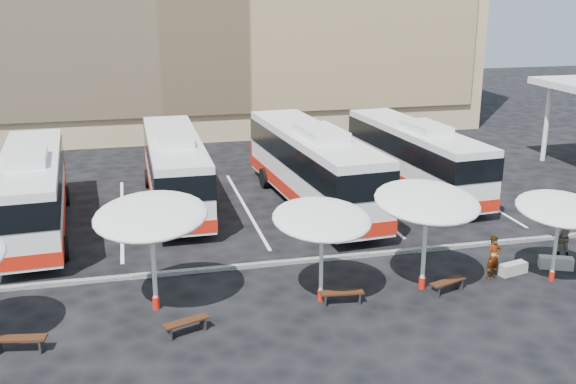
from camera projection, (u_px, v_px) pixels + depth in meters
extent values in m
plane|color=black|center=(281.00, 270.00, 26.15)|extent=(120.00, 120.00, 0.00)
cylinder|color=white|center=(547.00, 123.00, 41.99)|extent=(0.30, 0.30, 4.80)
cube|color=black|center=(278.00, 263.00, 26.59)|extent=(34.00, 0.25, 0.15)
cube|color=white|center=(122.00, 216.00, 32.26)|extent=(0.15, 12.00, 0.01)
cube|color=white|center=(245.00, 207.00, 33.59)|extent=(0.15, 12.00, 0.01)
cube|color=white|center=(359.00, 199.00, 34.92)|extent=(0.15, 12.00, 0.01)
cube|color=white|center=(465.00, 191.00, 36.26)|extent=(0.15, 12.00, 0.01)
cube|color=white|center=(32.00, 189.00, 29.83)|extent=(3.25, 12.08, 2.99)
cube|color=black|center=(31.00, 176.00, 29.66)|extent=(3.32, 12.14, 1.09)
cube|color=red|center=(35.00, 212.00, 30.15)|extent=(3.32, 12.14, 0.55)
cube|color=red|center=(40.00, 172.00, 35.51)|extent=(2.56, 0.36, 1.39)
cube|color=white|center=(27.00, 157.00, 28.43)|extent=(1.78, 3.08, 0.40)
cylinder|color=black|center=(13.00, 200.00, 33.09)|extent=(0.41, 1.02, 1.00)
cylinder|color=black|center=(66.00, 196.00, 33.79)|extent=(0.41, 1.02, 1.00)
cylinder|color=black|center=(64.00, 248.00, 26.96)|extent=(0.41, 1.02, 1.00)
cube|color=white|center=(175.00, 167.00, 33.44)|extent=(2.53, 11.97, 2.99)
cube|color=black|center=(174.00, 156.00, 33.27)|extent=(2.59, 12.03, 1.10)
cube|color=red|center=(176.00, 188.00, 33.76)|extent=(2.59, 12.03, 0.55)
cube|color=red|center=(167.00, 154.00, 39.22)|extent=(2.55, 0.21, 1.40)
cube|color=white|center=(175.00, 138.00, 32.02)|extent=(1.60, 3.00, 0.40)
cylinder|color=black|center=(148.00, 178.00, 36.82)|extent=(0.35, 1.00, 1.00)
cylinder|color=black|center=(194.00, 175.00, 37.39)|extent=(0.35, 1.00, 1.00)
cylinder|color=black|center=(155.00, 223.00, 29.87)|extent=(0.35, 1.00, 1.00)
cylinder|color=black|center=(211.00, 218.00, 30.43)|extent=(0.35, 1.00, 1.00)
cube|color=white|center=(312.00, 165.00, 33.26)|extent=(3.78, 13.20, 3.25)
cube|color=black|center=(313.00, 152.00, 33.08)|extent=(3.85, 13.27, 1.19)
cube|color=red|center=(312.00, 188.00, 33.61)|extent=(3.85, 13.27, 0.60)
cube|color=red|center=(274.00, 151.00, 39.42)|extent=(2.79, 0.45, 1.52)
cube|color=white|center=(321.00, 132.00, 31.74)|extent=(2.00, 3.39, 0.43)
cylinder|color=black|center=(265.00, 178.00, 36.77)|extent=(0.47, 1.11, 1.08)
cylinder|color=black|center=(311.00, 174.00, 37.58)|extent=(0.47, 1.11, 1.08)
cylinder|color=black|center=(317.00, 226.00, 29.37)|extent=(0.47, 1.11, 1.08)
cylinder|color=black|center=(374.00, 219.00, 30.18)|extent=(0.47, 1.11, 1.08)
cube|color=white|center=(415.00, 155.00, 35.99)|extent=(3.47, 12.08, 2.98)
cube|color=black|center=(415.00, 144.00, 35.82)|extent=(3.54, 12.15, 1.09)
cube|color=red|center=(414.00, 174.00, 36.31)|extent=(3.54, 12.15, 0.55)
cube|color=red|center=(367.00, 145.00, 41.63)|extent=(2.55, 0.41, 1.39)
cube|color=white|center=(426.00, 127.00, 34.60)|extent=(1.83, 3.10, 0.40)
cylinder|color=black|center=(365.00, 167.00, 39.20)|extent=(0.43, 1.02, 0.99)
cylinder|color=black|center=(404.00, 163.00, 39.94)|extent=(0.43, 1.02, 0.99)
cylinder|color=black|center=(430.00, 204.00, 32.43)|extent=(0.43, 1.02, 0.99)
cylinder|color=black|center=(474.00, 199.00, 33.18)|extent=(0.43, 1.02, 0.99)
cylinder|color=white|center=(154.00, 264.00, 22.48)|extent=(0.20, 0.20, 3.31)
cylinder|color=red|center=(156.00, 303.00, 22.90)|extent=(0.31, 0.31, 0.44)
ellipsoid|color=silver|center=(151.00, 216.00, 21.98)|extent=(4.81, 4.84, 1.13)
cylinder|color=white|center=(321.00, 261.00, 23.12)|extent=(0.16, 0.16, 2.99)
cylinder|color=red|center=(321.00, 296.00, 23.50)|extent=(0.25, 0.25, 0.40)
ellipsoid|color=silver|center=(322.00, 219.00, 22.67)|extent=(3.80, 3.84, 1.02)
cylinder|color=white|center=(424.00, 247.00, 24.04)|extent=(0.17, 0.17, 3.28)
cylinder|color=red|center=(422.00, 283.00, 24.45)|extent=(0.27, 0.27, 0.44)
ellipsoid|color=silver|center=(427.00, 201.00, 23.54)|extent=(4.13, 4.17, 1.12)
cylinder|color=white|center=(556.00, 246.00, 24.77)|extent=(0.15, 0.15, 2.79)
cylinder|color=red|center=(552.00, 276.00, 25.12)|extent=(0.23, 0.23, 0.37)
ellipsoid|color=silver|center=(560.00, 209.00, 24.35)|extent=(3.60, 3.63, 0.96)
cube|color=black|center=(19.00, 338.00, 20.12)|extent=(1.63, 0.69, 0.06)
cube|color=black|center=(42.00, 345.00, 20.23)|extent=(0.13, 0.40, 0.42)
cube|color=black|center=(186.00, 321.00, 21.20)|extent=(1.52, 0.90, 0.06)
cube|color=black|center=(169.00, 333.00, 20.95)|extent=(0.19, 0.37, 0.39)
cube|color=black|center=(203.00, 323.00, 21.59)|extent=(0.19, 0.37, 0.39)
cube|color=black|center=(342.00, 292.00, 23.20)|extent=(1.54, 0.56, 0.06)
cube|color=black|center=(325.00, 300.00, 23.20)|extent=(0.10, 0.39, 0.40)
cube|color=black|center=(359.00, 298.00, 23.34)|extent=(0.10, 0.39, 0.40)
cube|color=black|center=(448.00, 281.00, 24.10)|extent=(1.51, 0.86, 0.06)
cube|color=black|center=(436.00, 291.00, 23.86)|extent=(0.18, 0.37, 0.39)
cube|color=black|center=(459.00, 283.00, 24.47)|extent=(0.18, 0.37, 0.39)
cube|color=gray|center=(513.00, 269.00, 25.70)|extent=(1.24, 0.67, 0.44)
cube|color=gray|center=(556.00, 263.00, 26.20)|extent=(1.32, 0.89, 0.47)
imported|color=black|center=(493.00, 257.00, 25.16)|extent=(0.70, 0.55, 1.68)
imported|color=black|center=(562.00, 236.00, 27.10)|extent=(1.06, 0.95, 1.80)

